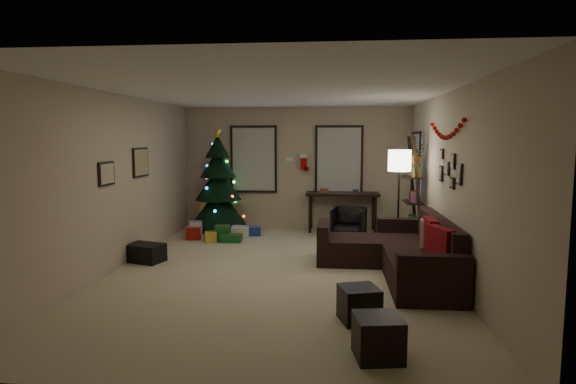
% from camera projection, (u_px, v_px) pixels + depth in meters
% --- Properties ---
extents(floor, '(7.00, 7.00, 0.00)m').
position_uv_depth(floor, '(278.00, 271.00, 7.17)').
color(floor, '#BFB491').
rests_on(floor, ground).
extents(ceiling, '(7.00, 7.00, 0.00)m').
position_uv_depth(ceiling, '(277.00, 91.00, 6.86)').
color(ceiling, white).
rests_on(ceiling, floor).
extents(wall_back, '(5.00, 0.00, 5.00)m').
position_uv_depth(wall_back, '(296.00, 168.00, 10.48)').
color(wall_back, '#C4B095').
rests_on(wall_back, floor).
extents(wall_front, '(5.00, 0.00, 5.00)m').
position_uv_depth(wall_front, '(223.00, 227.00, 3.55)').
color(wall_front, '#C4B095').
rests_on(wall_front, floor).
extents(wall_left, '(0.00, 7.00, 7.00)m').
position_uv_depth(wall_left, '(117.00, 182.00, 7.25)').
color(wall_left, '#C4B095').
rests_on(wall_left, floor).
extents(wall_right, '(0.00, 7.00, 7.00)m').
position_uv_depth(wall_right, '(449.00, 185.00, 6.78)').
color(wall_right, '#C4B095').
rests_on(wall_right, floor).
extents(window_back_left, '(1.05, 0.06, 1.50)m').
position_uv_depth(window_back_left, '(254.00, 159.00, 10.51)').
color(window_back_left, '#728CB2').
rests_on(window_back_left, wall_back).
extents(window_back_right, '(1.05, 0.06, 1.50)m').
position_uv_depth(window_back_right, '(339.00, 160.00, 10.33)').
color(window_back_right, '#728CB2').
rests_on(window_back_right, wall_back).
extents(window_right_wall, '(0.06, 0.90, 1.30)m').
position_uv_depth(window_right_wall, '(417.00, 165.00, 9.28)').
color(window_right_wall, '#728CB2').
rests_on(window_right_wall, wall_right).
extents(christmas_tree, '(1.23, 1.23, 2.28)m').
position_uv_depth(christmas_tree, '(218.00, 188.00, 10.29)').
color(christmas_tree, black).
rests_on(christmas_tree, floor).
extents(presents, '(1.50, 1.03, 0.30)m').
position_uv_depth(presents, '(223.00, 232.00, 9.55)').
color(presents, silver).
rests_on(presents, floor).
extents(sofa, '(1.89, 2.74, 0.87)m').
position_uv_depth(sofa, '(400.00, 254.00, 7.06)').
color(sofa, black).
rests_on(sofa, floor).
extents(pillow_red_a, '(0.27, 0.51, 0.49)m').
position_uv_depth(pillow_red_a, '(441.00, 246.00, 6.01)').
color(pillow_red_a, maroon).
rests_on(pillow_red_a, sofa).
extents(pillow_red_b, '(0.13, 0.50, 0.50)m').
position_uv_depth(pillow_red_b, '(430.00, 236.00, 6.65)').
color(pillow_red_b, maroon).
rests_on(pillow_red_b, sofa).
extents(pillow_cream, '(0.24, 0.43, 0.42)m').
position_uv_depth(pillow_cream, '(426.00, 232.00, 6.99)').
color(pillow_cream, beige).
rests_on(pillow_cream, sofa).
extents(ottoman_near, '(0.50, 0.50, 0.38)m').
position_uv_depth(ottoman_near, '(359.00, 304.00, 5.20)').
color(ottoman_near, black).
rests_on(ottoman_near, floor).
extents(ottoman_far, '(0.48, 0.48, 0.39)m').
position_uv_depth(ottoman_far, '(378.00, 337.00, 4.32)').
color(ottoman_far, black).
rests_on(ottoman_far, floor).
extents(desk, '(1.57, 0.56, 0.85)m').
position_uv_depth(desk, '(342.00, 197.00, 10.17)').
color(desk, black).
rests_on(desk, floor).
extents(desk_chair, '(0.70, 0.67, 0.63)m').
position_uv_depth(desk_chair, '(349.00, 222.00, 9.56)').
color(desk_chair, black).
rests_on(desk_chair, floor).
extents(bookshelf, '(0.30, 0.60, 2.06)m').
position_uv_depth(bookshelf, '(414.00, 195.00, 8.55)').
color(bookshelf, black).
rests_on(bookshelf, floor).
extents(potted_plant, '(0.54, 0.54, 0.45)m').
position_uv_depth(potted_plant, '(417.00, 151.00, 8.33)').
color(potted_plant, '#4C4C4C').
rests_on(potted_plant, bookshelf).
extents(floor_lamp, '(0.38, 0.38, 1.82)m').
position_uv_depth(floor_lamp, '(399.00, 168.00, 7.99)').
color(floor_lamp, black).
rests_on(floor_lamp, floor).
extents(art_map, '(0.04, 0.60, 0.50)m').
position_uv_depth(art_map, '(141.00, 162.00, 8.09)').
color(art_map, black).
rests_on(art_map, wall_left).
extents(art_abstract, '(0.04, 0.45, 0.35)m').
position_uv_depth(art_abstract, '(106.00, 174.00, 6.87)').
color(art_abstract, black).
rests_on(art_abstract, wall_left).
extents(gallery, '(0.03, 1.25, 0.54)m').
position_uv_depth(gallery, '(450.00, 170.00, 6.68)').
color(gallery, black).
rests_on(gallery, wall_right).
extents(garland, '(0.08, 1.90, 0.30)m').
position_uv_depth(garland, '(446.00, 130.00, 6.80)').
color(garland, '#A5140C').
rests_on(garland, wall_right).
extents(stocking_left, '(0.20, 0.05, 0.36)m').
position_uv_depth(stocking_left, '(290.00, 165.00, 10.51)').
color(stocking_left, '#990F0C').
rests_on(stocking_left, wall_back).
extents(stocking_right, '(0.20, 0.05, 0.36)m').
position_uv_depth(stocking_right, '(304.00, 162.00, 10.30)').
color(stocking_right, '#990F0C').
rests_on(stocking_right, wall_back).
extents(storage_bin, '(0.68, 0.55, 0.30)m').
position_uv_depth(storage_bin, '(145.00, 253.00, 7.71)').
color(storage_bin, black).
rests_on(storage_bin, floor).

